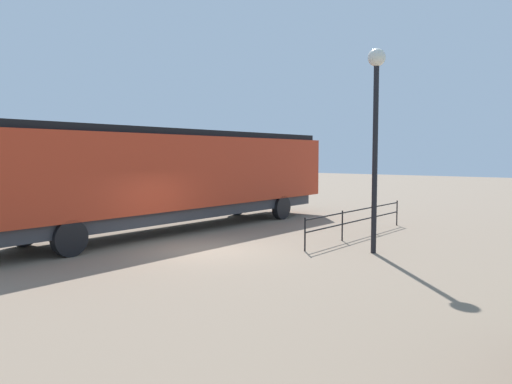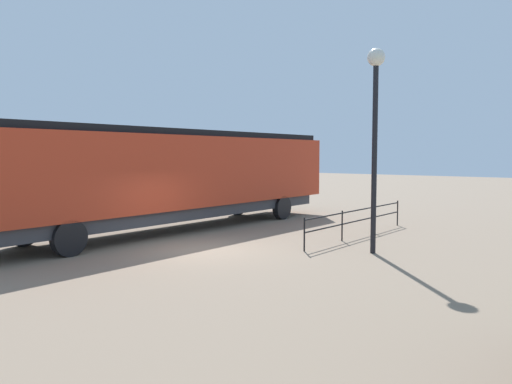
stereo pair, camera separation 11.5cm
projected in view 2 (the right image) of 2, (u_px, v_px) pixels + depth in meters
ground_plane at (202, 250)px, 16.03m from camera, size 120.00×120.00×0.00m
locomotive at (183, 174)px, 20.39m from camera, size 3.02×17.09×3.96m
lamp_post at (375, 108)px, 15.23m from camera, size 0.53×0.53×6.16m
platform_fence at (358, 217)px, 18.65m from camera, size 0.05×7.35×1.06m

